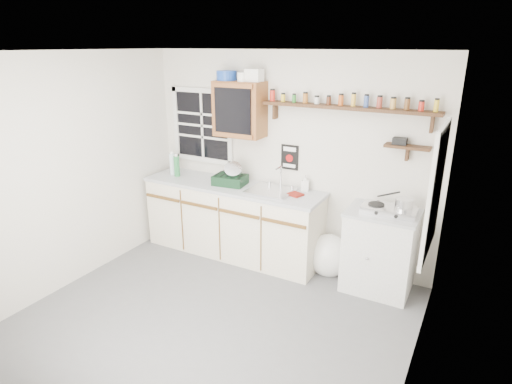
{
  "coord_description": "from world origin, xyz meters",
  "views": [
    {
      "loc": [
        2.07,
        -2.93,
        2.55
      ],
      "look_at": [
        0.16,
        0.55,
        1.18
      ],
      "focal_mm": 30.0,
      "sensor_mm": 36.0,
      "label": 1
    }
  ],
  "objects_px": {
    "right_cabinet": "(379,251)",
    "upper_cabinet": "(240,109)",
    "main_cabinet": "(233,219)",
    "hotplate": "(389,210)",
    "spice_shelf": "(347,106)",
    "dish_rack": "(231,177)"
  },
  "relations": [
    {
      "from": "right_cabinet",
      "to": "upper_cabinet",
      "type": "height_order",
      "value": "upper_cabinet"
    },
    {
      "from": "main_cabinet",
      "to": "right_cabinet",
      "type": "relative_size",
      "value": 2.54
    },
    {
      "from": "right_cabinet",
      "to": "main_cabinet",
      "type": "bearing_deg",
      "value": -179.21
    },
    {
      "from": "hotplate",
      "to": "upper_cabinet",
      "type": "bearing_deg",
      "value": 174.76
    },
    {
      "from": "right_cabinet",
      "to": "upper_cabinet",
      "type": "relative_size",
      "value": 1.4
    },
    {
      "from": "right_cabinet",
      "to": "hotplate",
      "type": "height_order",
      "value": "hotplate"
    },
    {
      "from": "main_cabinet",
      "to": "spice_shelf",
      "type": "height_order",
      "value": "spice_shelf"
    },
    {
      "from": "main_cabinet",
      "to": "dish_rack",
      "type": "bearing_deg",
      "value": 166.72
    },
    {
      "from": "main_cabinet",
      "to": "upper_cabinet",
      "type": "relative_size",
      "value": 3.55
    },
    {
      "from": "main_cabinet",
      "to": "dish_rack",
      "type": "relative_size",
      "value": 5.53
    },
    {
      "from": "main_cabinet",
      "to": "spice_shelf",
      "type": "xyz_separation_m",
      "value": [
        1.31,
        0.21,
        1.47
      ]
    },
    {
      "from": "main_cabinet",
      "to": "right_cabinet",
      "type": "distance_m",
      "value": 1.84
    },
    {
      "from": "spice_shelf",
      "to": "dish_rack",
      "type": "xyz_separation_m",
      "value": [
        -1.33,
        -0.21,
        -0.92
      ]
    },
    {
      "from": "upper_cabinet",
      "to": "dish_rack",
      "type": "xyz_separation_m",
      "value": [
        -0.05,
        -0.14,
        -0.81
      ]
    },
    {
      "from": "upper_cabinet",
      "to": "hotplate",
      "type": "distance_m",
      "value": 2.06
    },
    {
      "from": "upper_cabinet",
      "to": "right_cabinet",
      "type": "bearing_deg",
      "value": -3.76
    },
    {
      "from": "upper_cabinet",
      "to": "hotplate",
      "type": "bearing_deg",
      "value": -4.26
    },
    {
      "from": "right_cabinet",
      "to": "hotplate",
      "type": "distance_m",
      "value": 0.49
    },
    {
      "from": "dish_rack",
      "to": "hotplate",
      "type": "distance_m",
      "value": 1.91
    },
    {
      "from": "hotplate",
      "to": "main_cabinet",
      "type": "bearing_deg",
      "value": 179.19
    },
    {
      "from": "upper_cabinet",
      "to": "spice_shelf",
      "type": "bearing_deg",
      "value": 3.09
    },
    {
      "from": "right_cabinet",
      "to": "upper_cabinet",
      "type": "bearing_deg",
      "value": 176.24
    }
  ]
}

